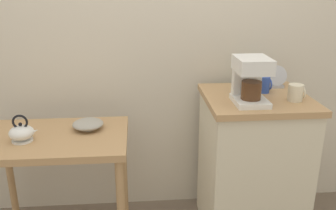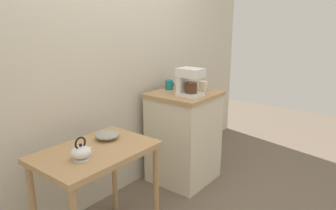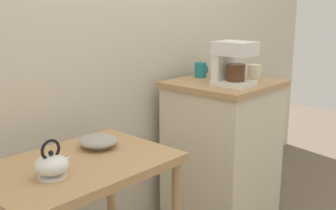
% 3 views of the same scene
% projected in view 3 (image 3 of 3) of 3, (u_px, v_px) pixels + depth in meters
% --- Properties ---
extents(back_wall, '(4.40, 0.10, 2.80)m').
position_uv_depth(back_wall, '(118.00, 4.00, 2.41)').
color(back_wall, beige).
rests_on(back_wall, ground_plane).
extents(wooden_table, '(0.81, 0.55, 0.75)m').
position_uv_depth(wooden_table, '(79.00, 186.00, 1.79)').
color(wooden_table, tan).
rests_on(wooden_table, ground_plane).
extents(kitchen_counter, '(0.62, 0.60, 0.93)m').
position_uv_depth(kitchen_counter, '(222.00, 151.00, 2.73)').
color(kitchen_counter, beige).
rests_on(kitchen_counter, ground_plane).
extents(bowl_stoneware, '(0.18, 0.18, 0.06)m').
position_uv_depth(bowl_stoneware, '(99.00, 141.00, 1.93)').
color(bowl_stoneware, '#9E998C').
rests_on(bowl_stoneware, wooden_table).
extents(teakettle, '(0.16, 0.13, 0.15)m').
position_uv_depth(teakettle, '(52.00, 165.00, 1.60)').
color(teakettle, white).
rests_on(teakettle, wooden_table).
extents(coffee_maker, '(0.18, 0.22, 0.26)m').
position_uv_depth(coffee_maker, '(232.00, 62.00, 2.46)').
color(coffee_maker, white).
rests_on(coffee_maker, kitchen_counter).
extents(mug_small_cream, '(0.09, 0.08, 0.09)m').
position_uv_depth(mug_small_cream, '(254.00, 72.00, 2.68)').
color(mug_small_cream, beige).
rests_on(mug_small_cream, kitchen_counter).
extents(mug_blue, '(0.08, 0.07, 0.10)m').
position_uv_depth(mug_blue, '(221.00, 71.00, 2.70)').
color(mug_blue, '#2D4CAD').
rests_on(mug_blue, kitchen_counter).
extents(mug_dark_teal, '(0.08, 0.08, 0.10)m').
position_uv_depth(mug_dark_teal, '(201.00, 70.00, 2.75)').
color(mug_dark_teal, teal).
rests_on(mug_dark_teal, kitchen_counter).
extents(table_clock, '(0.13, 0.06, 0.14)m').
position_uv_depth(table_clock, '(218.00, 66.00, 2.84)').
color(table_clock, '#B2B5BA').
rests_on(table_clock, kitchen_counter).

